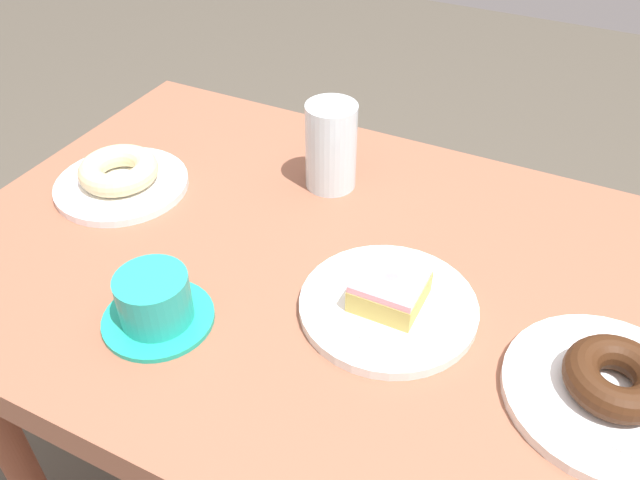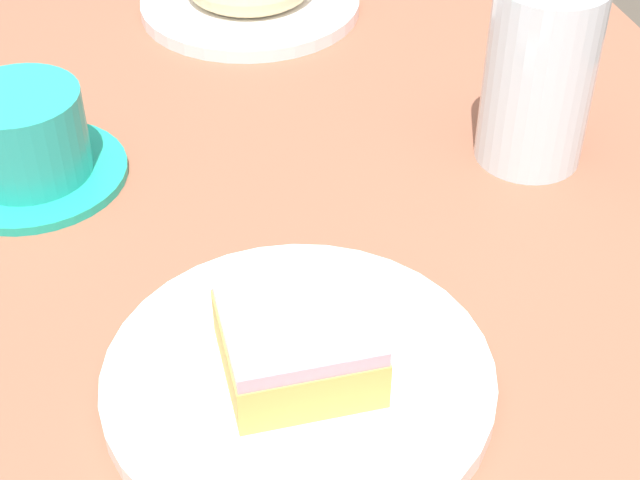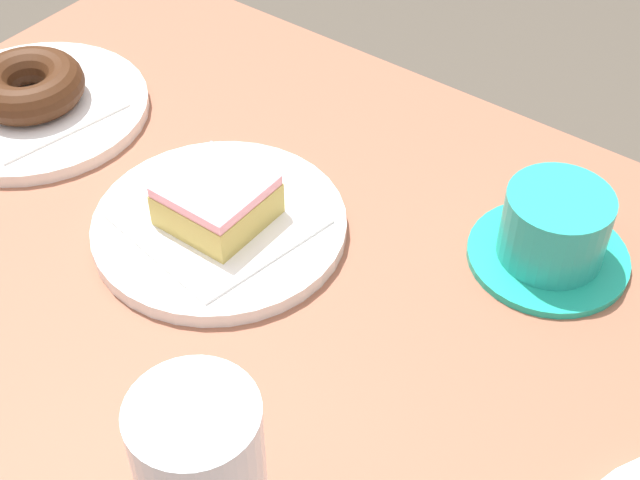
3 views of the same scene
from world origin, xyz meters
The scene contains 12 objects.
table centered at (0.00, 0.00, 0.62)m, with size 1.02×0.70×0.71m.
plate_sugar_ring centered at (0.35, -0.02, 0.71)m, with size 0.20×0.20×0.01m, color white.
napkin_sugar_ring centered at (0.35, -0.02, 0.72)m, with size 0.12×0.12×0.00m, color white.
donut_sugar_ring centered at (0.35, -0.02, 0.74)m, with size 0.12×0.12×0.04m, color beige.
plate_glazed_square centered at (-0.12, 0.04, 0.71)m, with size 0.22×0.22×0.01m, color white.
napkin_glazed_square centered at (-0.12, 0.04, 0.72)m, with size 0.14×0.14×0.00m, color white.
donut_glazed_square centered at (-0.12, 0.04, 0.74)m, with size 0.08×0.08×0.04m.
plate_chocolate_ring centered at (-0.38, 0.06, 0.71)m, with size 0.22×0.22×0.01m, color white.
napkin_chocolate_ring centered at (-0.38, 0.06, 0.72)m, with size 0.14×0.14×0.00m, color white.
donut_chocolate_ring centered at (-0.38, 0.06, 0.74)m, with size 0.11×0.11×0.04m, color #3C200F.
water_glass centered at (0.06, -0.17, 0.77)m, with size 0.08×0.08×0.13m, color silver.
coffee_cup centered at (0.12, 0.18, 0.74)m, with size 0.13×0.13×0.07m.
Camera 1 is at (-0.29, 0.58, 1.28)m, focal length 36.48 mm.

